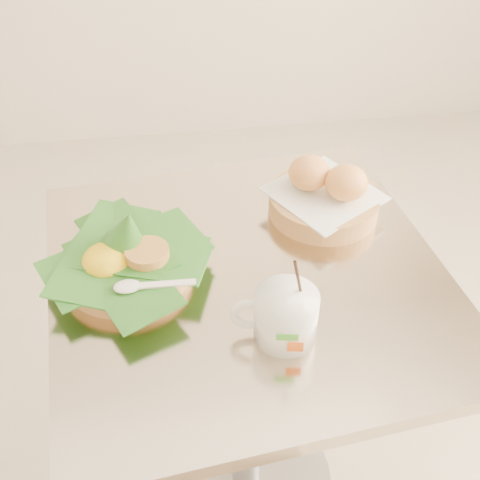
{
  "coord_description": "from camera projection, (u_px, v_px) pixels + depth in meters",
  "views": [
    {
      "loc": [
        0.07,
        -0.78,
        1.49
      ],
      "look_at": [
        0.18,
        0.0,
        0.82
      ],
      "focal_mm": 45.0,
      "sensor_mm": 36.0,
      "label": 1
    }
  ],
  "objects": [
    {
      "name": "cafe_table",
      "position": [
        247.0,
        351.0,
        1.22
      ],
      "size": [
        0.77,
        0.77,
        0.75
      ],
      "rotation": [
        0.0,
        0.0,
        0.11
      ],
      "color": "gray",
      "rests_on": "floor"
    },
    {
      "name": "rice_basket",
      "position": [
        126.0,
        257.0,
        1.05
      ],
      "size": [
        0.29,
        0.29,
        0.14
      ],
      "rotation": [
        0.0,
        0.0,
        0.28
      ],
      "color": "tan",
      "rests_on": "cafe_table"
    },
    {
      "name": "bread_basket",
      "position": [
        325.0,
        195.0,
        1.19
      ],
      "size": [
        0.26,
        0.26,
        0.11
      ],
      "rotation": [
        0.0,
        0.0,
        -0.24
      ],
      "color": "tan",
      "rests_on": "cafe_table"
    },
    {
      "name": "coffee_mug",
      "position": [
        284.0,
        315.0,
        0.94
      ],
      "size": [
        0.14,
        0.11,
        0.17
      ],
      "rotation": [
        0.0,
        0.0,
        -0.17
      ],
      "color": "white",
      "rests_on": "cafe_table"
    }
  ]
}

